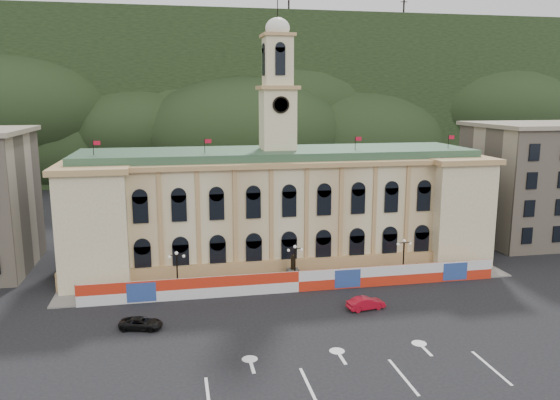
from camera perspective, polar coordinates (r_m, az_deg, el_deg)
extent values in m
plane|color=black|center=(52.07, 5.81, -15.18)|extent=(260.00, 260.00, 0.00)
cube|color=black|center=(175.20, -6.67, 10.57)|extent=(230.00, 70.00, 44.00)
cube|color=#595651|center=(162.37, 6.61, 13.38)|extent=(22.00, 8.00, 14.00)
cube|color=#595651|center=(156.42, -24.18, 11.14)|extent=(16.00, 7.00, 10.00)
cylinder|color=black|center=(176.01, 12.83, 19.54)|extent=(0.50, 0.50, 20.00)
cube|color=beige|center=(75.66, -0.24, -1.18)|extent=(55.00, 15.00, 14.00)
cube|color=tan|center=(69.78, 0.98, -7.16)|extent=(56.00, 0.80, 2.40)
cube|color=tan|center=(74.47, -0.25, 4.32)|extent=(56.20, 16.20, 0.60)
cube|color=#32543B|center=(74.39, -0.25, 4.86)|extent=(53.00, 13.00, 1.20)
cube|color=beige|center=(73.99, -18.27, -2.01)|extent=(8.00, 17.00, 14.00)
cube|color=beige|center=(82.39, 16.16, -0.61)|extent=(8.00, 17.00, 14.00)
cube|color=beige|center=(74.05, -0.25, 8.40)|extent=(4.40, 4.40, 8.00)
cube|color=tan|center=(73.98, -0.25, 11.65)|extent=(5.20, 5.20, 0.50)
cube|color=beige|center=(74.09, -0.26, 14.21)|extent=(3.60, 3.60, 6.50)
cube|color=tan|center=(74.37, -0.26, 16.82)|extent=(4.20, 4.20, 0.40)
cylinder|color=black|center=(71.73, 0.10, 9.92)|extent=(2.20, 0.20, 2.20)
ellipsoid|color=white|center=(74.46, -0.26, 17.51)|extent=(3.20, 3.20, 2.72)
cylinder|color=black|center=(74.90, -0.26, 19.94)|extent=(0.12, 0.12, 5.00)
cube|color=tan|center=(95.70, 25.57, 1.52)|extent=(20.00, 16.00, 18.00)
cube|color=gray|center=(94.80, 26.03, 7.07)|extent=(21.00, 17.00, 0.60)
cube|color=red|center=(64.96, 1.95, -8.51)|extent=(50.00, 0.25, 2.50)
cube|color=navy|center=(63.43, -14.29, -9.35)|extent=(3.20, 0.05, 2.20)
cube|color=navy|center=(66.38, 7.08, -8.16)|extent=(3.20, 0.05, 2.20)
cube|color=navy|center=(71.84, 17.84, -7.12)|extent=(3.20, 0.05, 2.20)
cube|color=slate|center=(67.87, 1.42, -8.69)|extent=(56.00, 5.50, 0.16)
cube|color=#595651|center=(67.83, 1.37, -7.97)|extent=(1.40, 1.40, 1.80)
cylinder|color=black|center=(67.30, 1.38, -6.60)|extent=(0.60, 0.60, 1.60)
sphere|color=black|center=(67.04, 1.38, -5.86)|extent=(0.44, 0.44, 0.44)
cylinder|color=black|center=(65.69, -10.61, -9.49)|extent=(0.44, 0.44, 0.30)
cylinder|color=black|center=(64.95, -10.68, -7.63)|extent=(0.18, 0.18, 4.80)
cube|color=black|center=(64.26, -10.76, -5.69)|extent=(1.60, 0.08, 0.08)
sphere|color=silver|center=(64.31, -11.47, -5.84)|extent=(0.36, 0.36, 0.36)
sphere|color=silver|center=(64.31, -10.04, -5.79)|extent=(0.36, 0.36, 0.36)
sphere|color=silver|center=(64.19, -10.76, -5.47)|extent=(0.40, 0.40, 0.40)
cylinder|color=black|center=(67.16, 1.56, -8.84)|extent=(0.44, 0.44, 0.30)
cylinder|color=black|center=(66.44, 1.57, -7.02)|extent=(0.18, 0.18, 4.80)
cube|color=black|center=(65.76, 1.58, -5.11)|extent=(1.60, 0.08, 0.08)
sphere|color=silver|center=(65.64, 0.89, -5.27)|extent=(0.36, 0.36, 0.36)
sphere|color=silver|center=(65.98, 2.26, -5.20)|extent=(0.36, 0.36, 0.36)
sphere|color=silver|center=(65.69, 1.58, -4.90)|extent=(0.40, 0.40, 0.40)
cylinder|color=black|center=(71.40, 12.69, -7.90)|extent=(0.44, 0.44, 0.30)
cylinder|color=black|center=(70.72, 12.77, -6.17)|extent=(0.18, 0.18, 4.80)
cube|color=black|center=(70.08, 12.85, -4.37)|extent=(1.60, 0.08, 0.08)
sphere|color=silver|center=(69.81, 12.24, -4.54)|extent=(0.36, 0.36, 0.36)
sphere|color=silver|center=(70.45, 13.44, -4.45)|extent=(0.36, 0.36, 0.36)
sphere|color=silver|center=(70.02, 12.86, -4.18)|extent=(0.40, 0.40, 0.40)
imported|color=#A30B1C|center=(60.79, 8.95, -10.61)|extent=(2.74, 4.62, 1.37)
imported|color=black|center=(57.14, -14.32, -12.38)|extent=(3.95, 5.15, 1.17)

